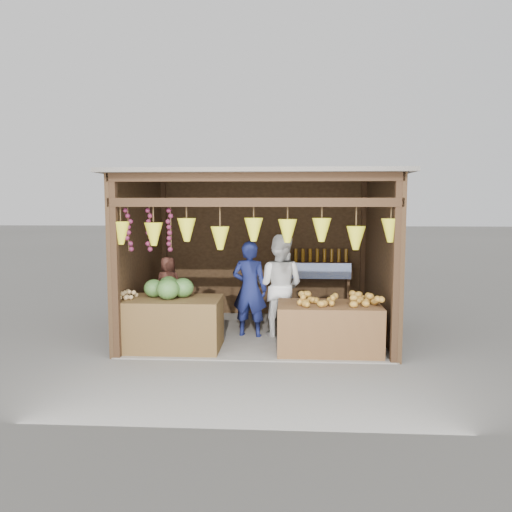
{
  "coord_description": "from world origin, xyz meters",
  "views": [
    {
      "loc": [
        0.42,
        -8.2,
        2.19
      ],
      "look_at": [
        -0.04,
        -0.1,
        1.33
      ],
      "focal_mm": 35.0,
      "sensor_mm": 36.0,
      "label": 1
    }
  ],
  "objects_px": {
    "woman_standing": "(280,286)",
    "counter_right": "(329,328)",
    "man_standing": "(250,289)",
    "vendor_seated": "(168,285)",
    "counter_left": "(171,324)"
  },
  "relations": [
    {
      "from": "woman_standing",
      "to": "counter_right",
      "type": "bearing_deg",
      "value": 147.63
    },
    {
      "from": "man_standing",
      "to": "vendor_seated",
      "type": "height_order",
      "value": "man_standing"
    },
    {
      "from": "man_standing",
      "to": "vendor_seated",
      "type": "xyz_separation_m",
      "value": [
        -1.43,
        0.35,
        0.0
      ]
    },
    {
      "from": "woman_standing",
      "to": "counter_left",
      "type": "bearing_deg",
      "value": 46.25
    },
    {
      "from": "counter_right",
      "to": "man_standing",
      "type": "xyz_separation_m",
      "value": [
        -1.22,
        0.8,
        0.43
      ]
    },
    {
      "from": "counter_left",
      "to": "woman_standing",
      "type": "relative_size",
      "value": 0.88
    },
    {
      "from": "counter_left",
      "to": "counter_right",
      "type": "relative_size",
      "value": 0.99
    },
    {
      "from": "counter_right",
      "to": "counter_left",
      "type": "bearing_deg",
      "value": 179.6
    },
    {
      "from": "counter_right",
      "to": "woman_standing",
      "type": "xyz_separation_m",
      "value": [
        -0.73,
        0.88,
        0.48
      ]
    },
    {
      "from": "man_standing",
      "to": "counter_right",
      "type": "bearing_deg",
      "value": 157.98
    },
    {
      "from": "woman_standing",
      "to": "vendor_seated",
      "type": "height_order",
      "value": "woman_standing"
    },
    {
      "from": "counter_left",
      "to": "vendor_seated",
      "type": "distance_m",
      "value": 1.25
    },
    {
      "from": "man_standing",
      "to": "woman_standing",
      "type": "bearing_deg",
      "value": -159.57
    },
    {
      "from": "counter_left",
      "to": "man_standing",
      "type": "xyz_separation_m",
      "value": [
        1.12,
        0.79,
        0.4
      ]
    },
    {
      "from": "vendor_seated",
      "to": "man_standing",
      "type": "bearing_deg",
      "value": 176.53
    }
  ]
}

